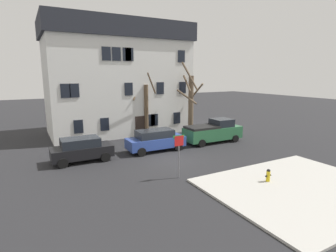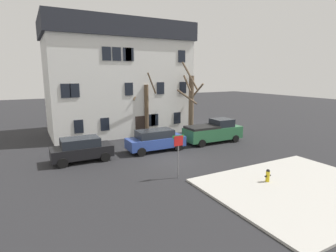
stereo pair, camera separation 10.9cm
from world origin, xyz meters
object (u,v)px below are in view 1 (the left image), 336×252
at_px(pickup_truck_green, 213,131).
at_px(fire_hydrant, 268,175).
at_px(tree_bare_near, 146,108).
at_px(bicycle_leaning, 81,145).
at_px(tree_bare_mid, 191,102).
at_px(car_black_wagon, 82,149).
at_px(street_sign_pole, 179,148).
at_px(car_blue_wagon, 155,140).
at_px(building_main, 118,78).

xyz_separation_m(pickup_truck_green, fire_hydrant, (-3.13, -9.14, -0.52)).
height_order(tree_bare_near, bicycle_leaning, tree_bare_near).
xyz_separation_m(tree_bare_mid, car_black_wagon, (-11.81, -3.86, -2.45)).
height_order(tree_bare_near, street_sign_pole, tree_bare_near).
xyz_separation_m(car_blue_wagon, street_sign_pole, (-1.31, -5.94, 0.95)).
bearing_deg(street_sign_pole, car_black_wagon, 126.85).
xyz_separation_m(building_main, tree_bare_mid, (6.05, -4.99, -2.45)).
bearing_deg(building_main, fire_hydrant, -80.98).
bearing_deg(tree_bare_mid, street_sign_pole, -126.34).
relative_size(car_black_wagon, fire_hydrant, 5.73).
distance_m(building_main, tree_bare_mid, 8.21).
relative_size(tree_bare_near, street_sign_pole, 2.39).
bearing_deg(bicycle_leaning, building_main, 46.74).
relative_size(tree_bare_near, car_blue_wagon, 1.33).
distance_m(car_blue_wagon, pickup_truck_green, 5.92).
distance_m(car_black_wagon, fire_hydrant, 12.61).
bearing_deg(building_main, tree_bare_mid, -39.55).
bearing_deg(street_sign_pole, tree_bare_mid, 53.66).
bearing_deg(car_blue_wagon, car_black_wagon, 179.02).
height_order(fire_hydrant, bicycle_leaning, bicycle_leaning).
bearing_deg(bicycle_leaning, street_sign_pole, -66.81).
relative_size(tree_bare_near, pickup_truck_green, 1.15).
relative_size(car_blue_wagon, pickup_truck_green, 0.87).
distance_m(car_black_wagon, car_blue_wagon, 5.84).
height_order(building_main, street_sign_pole, building_main).
relative_size(building_main, bicycle_leaning, 8.84).
distance_m(tree_bare_near, pickup_truck_green, 7.03).
bearing_deg(car_blue_wagon, street_sign_pole, -102.46).
bearing_deg(tree_bare_mid, fire_hydrant, -103.69).
bearing_deg(fire_hydrant, car_blue_wagon, 107.06).
distance_m(fire_hydrant, bicycle_leaning, 14.88).
relative_size(car_black_wagon, car_blue_wagon, 0.89).
distance_m(building_main, street_sign_pole, 15.45).
bearing_deg(street_sign_pole, fire_hydrant, -37.55).
relative_size(building_main, fire_hydrant, 19.96).
relative_size(tree_bare_mid, bicycle_leaning, 4.43).
relative_size(car_blue_wagon, street_sign_pole, 1.80).
xyz_separation_m(building_main, tree_bare_near, (1.51, -3.83, -2.89)).
distance_m(tree_bare_mid, pickup_truck_green, 4.55).
xyz_separation_m(tree_bare_near, bicycle_leaning, (-6.75, -1.74, -2.53)).
xyz_separation_m(car_black_wagon, street_sign_pole, (4.53, -6.04, 0.96)).
distance_m(tree_bare_near, tree_bare_mid, 4.70).
bearing_deg(car_blue_wagon, building_main, 90.48).
bearing_deg(bicycle_leaning, fire_hydrant, -57.03).
bearing_deg(pickup_truck_green, car_black_wagon, 179.74).
height_order(tree_bare_near, car_blue_wagon, tree_bare_near).
height_order(pickup_truck_green, bicycle_leaning, pickup_truck_green).
distance_m(pickup_truck_green, bicycle_leaning, 11.74).
relative_size(tree_bare_mid, pickup_truck_green, 1.35).
height_order(pickup_truck_green, street_sign_pole, street_sign_pole).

